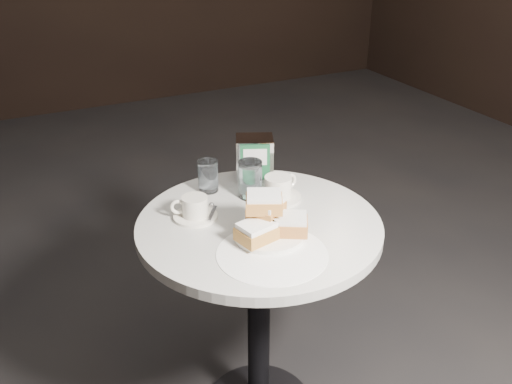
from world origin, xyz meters
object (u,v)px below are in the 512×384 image
at_px(coffee_cup_right, 278,189).
at_px(cafe_table, 259,279).
at_px(coffee_cup_left, 195,209).
at_px(water_glass_left, 208,176).
at_px(napkin_dispenser, 254,158).
at_px(water_glass_right, 250,180).
at_px(beignet_plate, 269,222).

bearing_deg(coffee_cup_right, cafe_table, -156.33).
distance_m(coffee_cup_left, water_glass_left, 0.18).
relative_size(cafe_table, napkin_dispenser, 5.08).
relative_size(coffee_cup_right, napkin_dispenser, 1.21).
xyz_separation_m(cafe_table, coffee_cup_right, (0.11, 0.10, 0.23)).
bearing_deg(water_glass_right, napkin_dispenser, 58.52).
relative_size(water_glass_right, napkin_dispenser, 0.79).
bearing_deg(coffee_cup_right, coffee_cup_left, 162.23).
xyz_separation_m(cafe_table, water_glass_right, (0.05, 0.15, 0.25)).
bearing_deg(coffee_cup_left, napkin_dispenser, 51.56).
xyz_separation_m(coffee_cup_right, water_glass_left, (-0.17, 0.15, 0.02)).
bearing_deg(water_glass_left, coffee_cup_right, -40.63).
height_order(water_glass_right, napkin_dispenser, napkin_dispenser).
relative_size(beignet_plate, water_glass_right, 1.85).
height_order(cafe_table, water_glass_right, water_glass_right).
height_order(coffee_cup_right, water_glass_left, water_glass_left).
distance_m(cafe_table, coffee_cup_left, 0.29).
bearing_deg(water_glass_left, coffee_cup_left, -124.94).
bearing_deg(coffee_cup_left, water_glass_right, 33.89).
relative_size(cafe_table, coffee_cup_left, 4.56).
xyz_separation_m(water_glass_left, napkin_dispenser, (0.17, 0.02, 0.02)).
height_order(coffee_cup_left, water_glass_left, water_glass_left).
relative_size(beignet_plate, coffee_cup_left, 1.32).
xyz_separation_m(beignet_plate, napkin_dispenser, (0.13, 0.35, 0.02)).
height_order(cafe_table, napkin_dispenser, napkin_dispenser).
relative_size(water_glass_left, water_glass_right, 0.87).
relative_size(coffee_cup_left, water_glass_left, 1.61).
bearing_deg(napkin_dispenser, water_glass_left, -148.35).
relative_size(water_glass_left, napkin_dispenser, 0.69).
distance_m(coffee_cup_left, napkin_dispenser, 0.32).
distance_m(cafe_table, coffee_cup_right, 0.28).
relative_size(beignet_plate, coffee_cup_right, 1.21).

